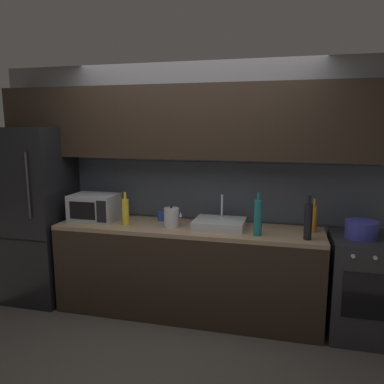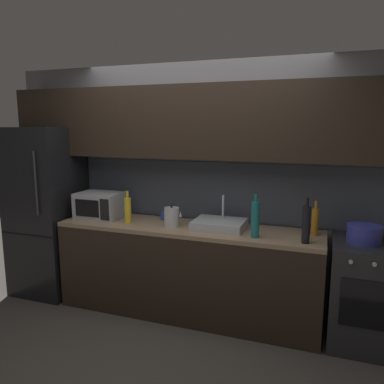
{
  "view_description": "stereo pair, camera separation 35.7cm",
  "coord_description": "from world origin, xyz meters",
  "px_view_note": "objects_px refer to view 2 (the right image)",
  "views": [
    {
      "loc": [
        0.9,
        -2.52,
        1.86
      ],
      "look_at": [
        0.05,
        0.9,
        1.24
      ],
      "focal_mm": 35.14,
      "sensor_mm": 36.0,
      "label": 1
    },
    {
      "loc": [
        1.24,
        -2.42,
        1.86
      ],
      "look_at": [
        0.05,
        0.9,
        1.24
      ],
      "focal_mm": 35.14,
      "sensor_mm": 36.0,
      "label": 2
    }
  ],
  "objects_px": {
    "wine_bottle_amber": "(315,221)",
    "cooking_pot": "(364,234)",
    "kettle": "(172,217)",
    "wine_bottle_dark": "(306,224)",
    "oven_range": "(366,294)",
    "mug_blue": "(164,215)",
    "refrigerator": "(47,211)",
    "wine_bottle_teal": "(255,219)",
    "wine_bottle_yellow": "(128,210)",
    "microwave": "(100,205)"
  },
  "relations": [
    {
      "from": "refrigerator",
      "to": "kettle",
      "type": "relative_size",
      "value": 8.83
    },
    {
      "from": "oven_range",
      "to": "wine_bottle_yellow",
      "type": "height_order",
      "value": "wine_bottle_yellow"
    },
    {
      "from": "oven_range",
      "to": "cooking_pot",
      "type": "relative_size",
      "value": 3.25
    },
    {
      "from": "kettle",
      "to": "wine_bottle_dark",
      "type": "relative_size",
      "value": 0.55
    },
    {
      "from": "cooking_pot",
      "to": "kettle",
      "type": "bearing_deg",
      "value": -178.35
    },
    {
      "from": "kettle",
      "to": "wine_bottle_dark",
      "type": "height_order",
      "value": "wine_bottle_dark"
    },
    {
      "from": "oven_range",
      "to": "cooking_pot",
      "type": "height_order",
      "value": "cooking_pot"
    },
    {
      "from": "refrigerator",
      "to": "oven_range",
      "type": "height_order",
      "value": "refrigerator"
    },
    {
      "from": "wine_bottle_teal",
      "to": "wine_bottle_dark",
      "type": "bearing_deg",
      "value": -2.88
    },
    {
      "from": "wine_bottle_teal",
      "to": "wine_bottle_amber",
      "type": "bearing_deg",
      "value": 26.17
    },
    {
      "from": "refrigerator",
      "to": "wine_bottle_amber",
      "type": "bearing_deg",
      "value": 1.92
    },
    {
      "from": "wine_bottle_dark",
      "to": "wine_bottle_teal",
      "type": "bearing_deg",
      "value": 177.12
    },
    {
      "from": "wine_bottle_teal",
      "to": "wine_bottle_amber",
      "type": "distance_m",
      "value": 0.55
    },
    {
      "from": "microwave",
      "to": "mug_blue",
      "type": "relative_size",
      "value": 4.88
    },
    {
      "from": "wine_bottle_teal",
      "to": "mug_blue",
      "type": "distance_m",
      "value": 1.06
    },
    {
      "from": "wine_bottle_dark",
      "to": "mug_blue",
      "type": "distance_m",
      "value": 1.47
    },
    {
      "from": "wine_bottle_teal",
      "to": "wine_bottle_dark",
      "type": "distance_m",
      "value": 0.43
    },
    {
      "from": "oven_range",
      "to": "wine_bottle_dark",
      "type": "relative_size",
      "value": 2.35
    },
    {
      "from": "wine_bottle_teal",
      "to": "mug_blue",
      "type": "relative_size",
      "value": 4.12
    },
    {
      "from": "microwave",
      "to": "wine_bottle_amber",
      "type": "relative_size",
      "value": 1.47
    },
    {
      "from": "microwave",
      "to": "wine_bottle_teal",
      "type": "bearing_deg",
      "value": -5.53
    },
    {
      "from": "oven_range",
      "to": "cooking_pot",
      "type": "xyz_separation_m",
      "value": [
        -0.06,
        0.0,
        0.53
      ]
    },
    {
      "from": "refrigerator",
      "to": "wine_bottle_dark",
      "type": "bearing_deg",
      "value": -3.4
    },
    {
      "from": "kettle",
      "to": "mug_blue",
      "type": "bearing_deg",
      "value": 129.27
    },
    {
      "from": "mug_blue",
      "to": "cooking_pot",
      "type": "relative_size",
      "value": 0.34
    },
    {
      "from": "oven_range",
      "to": "kettle",
      "type": "xyz_separation_m",
      "value": [
        -1.77,
        -0.05,
        0.54
      ]
    },
    {
      "from": "microwave",
      "to": "mug_blue",
      "type": "bearing_deg",
      "value": 12.08
    },
    {
      "from": "wine_bottle_teal",
      "to": "wine_bottle_yellow",
      "type": "relative_size",
      "value": 1.19
    },
    {
      "from": "wine_bottle_amber",
      "to": "cooking_pot",
      "type": "bearing_deg",
      "value": -13.65
    },
    {
      "from": "refrigerator",
      "to": "oven_range",
      "type": "distance_m",
      "value": 3.34
    },
    {
      "from": "microwave",
      "to": "kettle",
      "type": "xyz_separation_m",
      "value": [
        0.85,
        -0.07,
        -0.04
      ]
    },
    {
      "from": "refrigerator",
      "to": "microwave",
      "type": "relative_size",
      "value": 4.02
    },
    {
      "from": "refrigerator",
      "to": "wine_bottle_dark",
      "type": "height_order",
      "value": "refrigerator"
    },
    {
      "from": "refrigerator",
      "to": "wine_bottle_teal",
      "type": "height_order",
      "value": "refrigerator"
    },
    {
      "from": "kettle",
      "to": "wine_bottle_teal",
      "type": "distance_m",
      "value": 0.84
    },
    {
      "from": "refrigerator",
      "to": "wine_bottle_amber",
      "type": "relative_size",
      "value": 5.92
    },
    {
      "from": "wine_bottle_yellow",
      "to": "wine_bottle_amber",
      "type": "relative_size",
      "value": 1.04
    },
    {
      "from": "wine_bottle_teal",
      "to": "cooking_pot",
      "type": "distance_m",
      "value": 0.9
    },
    {
      "from": "wine_bottle_teal",
      "to": "refrigerator",
      "type": "bearing_deg",
      "value": 176.5
    },
    {
      "from": "refrigerator",
      "to": "wine_bottle_yellow",
      "type": "relative_size",
      "value": 5.7
    },
    {
      "from": "oven_range",
      "to": "wine_bottle_dark",
      "type": "bearing_deg",
      "value": -162.27
    },
    {
      "from": "oven_range",
      "to": "mug_blue",
      "type": "height_order",
      "value": "mug_blue"
    },
    {
      "from": "microwave",
      "to": "wine_bottle_amber",
      "type": "bearing_deg",
      "value": 2.04
    },
    {
      "from": "wine_bottle_dark",
      "to": "wine_bottle_yellow",
      "type": "bearing_deg",
      "value": 177.03
    },
    {
      "from": "kettle",
      "to": "mug_blue",
      "type": "relative_size",
      "value": 2.22
    },
    {
      "from": "microwave",
      "to": "wine_bottle_amber",
      "type": "distance_m",
      "value": 2.17
    },
    {
      "from": "oven_range",
      "to": "wine_bottle_yellow",
      "type": "relative_size",
      "value": 2.77
    },
    {
      "from": "refrigerator",
      "to": "cooking_pot",
      "type": "height_order",
      "value": "refrigerator"
    },
    {
      "from": "refrigerator",
      "to": "oven_range",
      "type": "bearing_deg",
      "value": -0.02
    },
    {
      "from": "kettle",
      "to": "wine_bottle_amber",
      "type": "bearing_deg",
      "value": 6.27
    }
  ]
}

